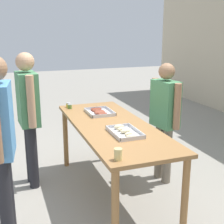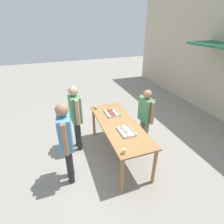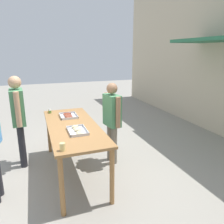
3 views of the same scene
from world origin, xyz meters
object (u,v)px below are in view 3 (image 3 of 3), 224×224
person_customer_holding_hotdog (18,114)px  food_tray_buns (77,130)px  food_tray_sausages (68,116)px  beer_cup (62,147)px  person_server_behind_table (112,116)px  condiment_jar_mustard (49,111)px  condiment_jar_ketchup (50,112)px

person_customer_holding_hotdog → food_tray_buns: bearing=-141.6°
food_tray_sausages → beer_cup: size_ratio=4.02×
food_tray_buns → person_server_behind_table: (-0.51, 0.77, 0.01)m
food_tray_buns → person_customer_holding_hotdog: size_ratio=0.26×
condiment_jar_mustard → beer_cup: bearing=0.2°
beer_cup → person_customer_holding_hotdog: person_customer_holding_hotdog is taller
food_tray_buns → beer_cup: bearing=-26.9°
food_tray_sausages → food_tray_buns: food_tray_buns is taller
food_tray_sausages → person_customer_holding_hotdog: (-0.12, -0.89, 0.10)m
food_tray_buns → person_server_behind_table: person_server_behind_table is taller
food_tray_buns → condiment_jar_mustard: size_ratio=6.71×
beer_cup → person_server_behind_table: size_ratio=0.06×
condiment_jar_ketchup → person_customer_holding_hotdog: bearing=-65.9°
condiment_jar_mustard → food_tray_buns: bearing=13.4°
food_tray_buns → food_tray_sausages: bearing=-179.9°
condiment_jar_ketchup → person_server_behind_table: (0.74, 1.09, -0.00)m
condiment_jar_ketchup → person_customer_holding_hotdog: size_ratio=0.04×
beer_cup → person_customer_holding_hotdog: (-1.60, -0.58, 0.06)m
condiment_jar_mustard → person_server_behind_table: (0.82, 1.09, -0.00)m
food_tray_buns → condiment_jar_ketchup: condiment_jar_ketchup is taller
food_tray_sausages → condiment_jar_ketchup: size_ratio=6.27×
food_tray_sausages → condiment_jar_ketchup: condiment_jar_ketchup is taller
person_customer_holding_hotdog → condiment_jar_ketchup: bearing=-69.7°
food_tray_sausages → food_tray_buns: (0.87, 0.00, 0.01)m
condiment_jar_ketchup → person_server_behind_table: person_server_behind_table is taller
food_tray_sausages → person_customer_holding_hotdog: person_customer_holding_hotdog is taller
beer_cup → food_tray_sausages: bearing=168.2°
condiment_jar_mustard → person_customer_holding_hotdog: size_ratio=0.04×
food_tray_buns → condiment_jar_ketchup: bearing=-165.9°
food_tray_sausages → food_tray_buns: bearing=0.1°
condiment_jar_mustard → person_customer_holding_hotdog: 0.68m
food_tray_sausages → person_customer_holding_hotdog: 0.91m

